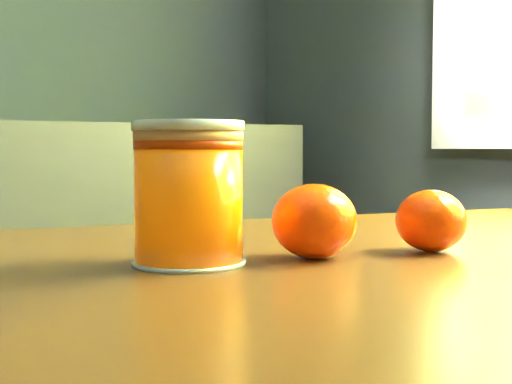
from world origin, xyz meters
name	(u,v)px	position (x,y,z in m)	size (l,w,h in m)	color
table	(348,373)	(1.04, 0.06, 0.65)	(1.00, 0.70, 0.75)	#5C3417
juice_glass	(189,194)	(0.91, 0.09, 0.80)	(0.09, 0.09, 0.11)	#FF6605
orange_front	(314,221)	(1.02, 0.08, 0.78)	(0.07, 0.07, 0.06)	#FF4105
orange_back	(431,221)	(1.13, 0.07, 0.77)	(0.06, 0.06, 0.06)	#FF4105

